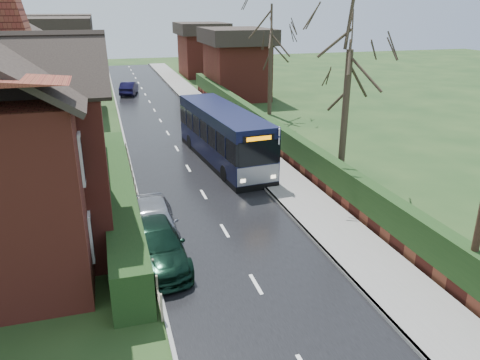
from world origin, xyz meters
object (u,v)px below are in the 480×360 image
object	(u,v)px
car_silver	(153,222)
bus	(223,136)
bus_stop_sign	(279,148)
car_green	(156,244)

from	to	relation	value
car_silver	bus	bearing A→B (deg)	60.50
car_silver	bus_stop_sign	distance (m)	7.69
car_silver	car_green	distance (m)	1.66
bus	bus_stop_sign	world-z (taller)	bus_stop_sign
bus	car_silver	bearing A→B (deg)	-125.21
bus_stop_sign	car_silver	bearing A→B (deg)	-131.00
car_silver	car_green	xyz separation A→B (m)	(-0.10, -1.65, -0.09)
bus	bus_stop_sign	bearing A→B (deg)	-77.61
car_green	bus_stop_sign	xyz separation A→B (m)	(6.63, 5.51, 1.37)
car_silver	bus_stop_sign	size ratio (longest dim) A/B	1.44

